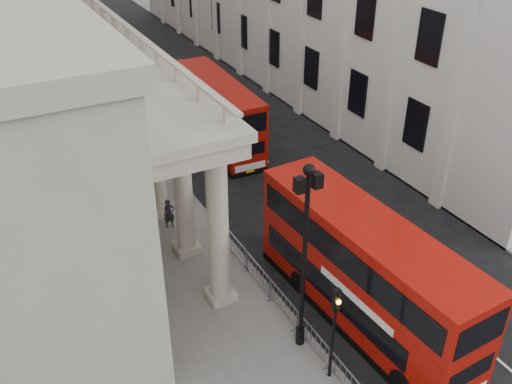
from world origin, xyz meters
The scene contains 13 objects.
sidewalk_west centered at (-3.00, 30.00, 0.06)m, with size 6.00×140.00×0.12m, color slate.
sidewalk_east centered at (13.50, 30.00, 0.06)m, with size 3.00×140.00×0.12m, color slate.
kerb centered at (-0.05, 30.00, 0.07)m, with size 0.20×140.00×0.14m, color slate.
lamp_post_south centered at (-0.60, 4.00, 4.91)m, with size 1.05×0.44×8.32m.
lamp_post_mid centered at (-0.60, 20.00, 4.91)m, with size 1.05×0.44×8.32m.
lamp_post_north centered at (-0.60, 36.00, 4.91)m, with size 1.05×0.44×8.32m.
traffic_light centered at (-0.50, 1.98, 3.11)m, with size 0.28×0.33×4.30m.
crowd_barriers centered at (-0.35, 2.23, 0.67)m, with size 0.50×18.75×1.10m.
bus_near centered at (2.54, 4.19, 2.59)m, with size 3.35×11.61×4.96m.
bus_far centered at (4.36, 22.63, 2.34)m, with size 2.98×10.47×4.48m.
pedestrian_a centered at (-2.32, 14.38, 0.95)m, with size 0.60×0.40×1.66m, color black.
pedestrian_b centered at (-5.22, 17.42, 0.95)m, with size 0.80×0.63×1.65m, color black.
pedestrian_c centered at (-3.60, 19.00, 1.01)m, with size 0.87×0.56×1.77m, color black.
Camera 1 is at (-10.08, -10.02, 17.54)m, focal length 40.00 mm.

